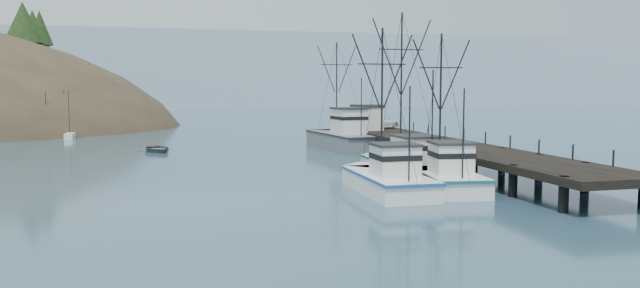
# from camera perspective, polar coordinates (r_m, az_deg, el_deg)

# --- Properties ---
(ground) EXTENTS (400.00, 400.00, 0.00)m
(ground) POSITION_cam_1_polar(r_m,az_deg,el_deg) (35.13, 1.98, -5.96)
(ground) COLOR #2C4D62
(ground) RESTS_ON ground
(pier) EXTENTS (6.00, 44.00, 2.00)m
(pier) POSITION_cam_1_polar(r_m,az_deg,el_deg) (54.75, 11.29, -0.19)
(pier) COLOR black
(pier) RESTS_ON ground
(distant_ridge) EXTENTS (360.00, 40.00, 26.00)m
(distant_ridge) POSITION_cam_1_polar(r_m,az_deg,el_deg) (204.09, -9.03, 3.37)
(distant_ridge) COLOR #9EB2C6
(distant_ridge) RESTS_ON ground
(distant_ridge_far) EXTENTS (180.00, 25.00, 18.00)m
(distant_ridge_far) POSITION_cam_1_polar(r_m,az_deg,el_deg) (220.19, -22.51, 3.17)
(distant_ridge_far) COLOR silver
(distant_ridge_far) RESTS_ON ground
(trawler_near) EXTENTS (4.63, 10.55, 10.73)m
(trawler_near) POSITION_cam_1_polar(r_m,az_deg,el_deg) (42.58, 11.23, -2.94)
(trawler_near) COLOR white
(trawler_near) RESTS_ON ground
(trawler_mid) EXTENTS (3.85, 11.02, 10.99)m
(trawler_mid) POSITION_cam_1_polar(r_m,az_deg,el_deg) (40.86, 6.08, -3.22)
(trawler_mid) COLOR white
(trawler_mid) RESTS_ON ground
(trawler_far) EXTENTS (4.15, 12.63, 12.79)m
(trawler_far) POSITION_cam_1_polar(r_m,az_deg,el_deg) (47.66, 7.89, -2.01)
(trawler_far) COLOR white
(trawler_far) RESTS_ON ground
(work_vessel) EXTENTS (5.56, 14.07, 11.94)m
(work_vessel) POSITION_cam_1_polar(r_m,az_deg,el_deg) (67.25, 1.98, 0.53)
(work_vessel) COLOR slate
(work_vessel) RESTS_ON ground
(pier_shed) EXTENTS (3.00, 3.20, 2.80)m
(pier_shed) POSITION_cam_1_polar(r_m,az_deg,el_deg) (68.91, 4.34, 2.46)
(pier_shed) COLOR silver
(pier_shed) RESTS_ON pier
(pickup_truck) EXTENTS (5.44, 3.99, 1.37)m
(pickup_truck) POSITION_cam_1_polar(r_m,az_deg,el_deg) (71.48, 5.49, 1.97)
(pickup_truck) COLOR white
(pickup_truck) RESTS_ON pier
(motorboat) EXTENTS (4.55, 5.55, 1.00)m
(motorboat) POSITION_cam_1_polar(r_m,az_deg,el_deg) (67.26, -14.67, -0.69)
(motorboat) COLOR #51575A
(motorboat) RESTS_ON ground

